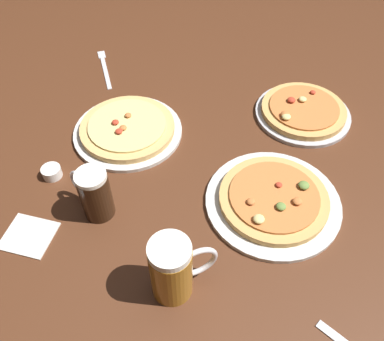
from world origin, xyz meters
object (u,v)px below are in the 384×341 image
napkin_folded (29,235)px  fork_left (105,68)px  ramekin_sauce (52,172)px  pizza_plate_side (303,111)px  beer_mug_dark (94,193)px  pizza_plate_near (273,200)px  pizza_plate_far (128,129)px  beer_mug_amber (173,269)px

napkin_folded → fork_left: bearing=89.5°
ramekin_sauce → napkin_folded: 0.19m
pizza_plate_side → napkin_folded: size_ratio=2.50×
beer_mug_dark → napkin_folded: beer_mug_dark is taller
beer_mug_dark → fork_left: beer_mug_dark is taller
ramekin_sauce → fork_left: bearing=88.4°
pizza_plate_side → fork_left: size_ratio=1.30×
pizza_plate_near → pizza_plate_far: (-0.42, 0.21, 0.00)m
beer_mug_dark → napkin_folded: (-0.15, -0.09, -0.07)m
pizza_plate_near → pizza_plate_far: bearing=153.1°
beer_mug_amber → pizza_plate_far: bearing=113.8°
pizza_plate_side → napkin_folded: bearing=-142.5°
pizza_plate_far → fork_left: pizza_plate_far is taller
napkin_folded → fork_left: (0.01, 0.68, -0.00)m
pizza_plate_near → ramekin_sauce: (-0.58, 0.03, -0.00)m
pizza_plate_far → napkin_folded: (-0.16, -0.38, -0.01)m
pizza_plate_near → pizza_plate_side: (0.09, 0.35, 0.00)m
pizza_plate_side → beer_mug_amber: beer_mug_amber is taller
pizza_plate_side → fork_left: 0.69m
napkin_folded → fork_left: 0.68m
pizza_plate_far → fork_left: bearing=116.0°
ramekin_sauce → pizza_plate_far: bearing=48.4°
pizza_plate_side → napkin_folded: 0.85m
fork_left → ramekin_sauce: bearing=-91.6°
napkin_folded → beer_mug_amber: bearing=-13.6°
ramekin_sauce → pizza_plate_near: bearing=-2.7°
ramekin_sauce → fork_left: size_ratio=0.23×
pizza_plate_side → beer_mug_dark: (-0.53, -0.42, 0.05)m
pizza_plate_near → beer_mug_dark: size_ratio=2.42×
beer_mug_amber → ramekin_sauce: beer_mug_amber is taller
beer_mug_dark → ramekin_sauce: bearing=147.4°
pizza_plate_far → beer_mug_amber: beer_mug_amber is taller
ramekin_sauce → fork_left: ramekin_sauce is taller
pizza_plate_near → ramekin_sauce: 0.58m
pizza_plate_far → beer_mug_amber: size_ratio=1.92×
pizza_plate_near → fork_left: bearing=137.5°
beer_mug_amber → pizza_plate_near: bearing=49.4°
ramekin_sauce → pizza_plate_side: bearing=25.6°
pizza_plate_far → ramekin_sauce: 0.25m
pizza_plate_far → ramekin_sauce: (-0.16, -0.19, -0.00)m
fork_left → pizza_plate_side: bearing=-14.4°
fork_left → beer_mug_dark: bearing=-76.8°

